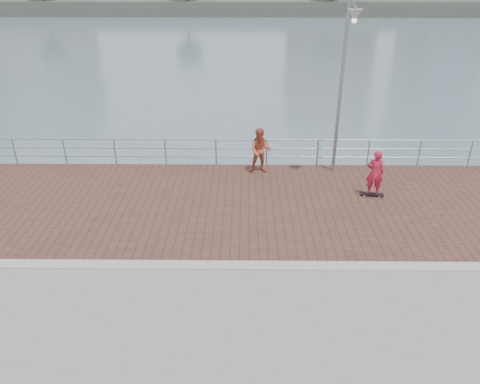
{
  "coord_description": "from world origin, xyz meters",
  "views": [
    {
      "loc": [
        0.14,
        -10.6,
        7.71
      ],
      "look_at": [
        0.0,
        2.0,
        1.3
      ],
      "focal_mm": 35.0,
      "sensor_mm": 36.0,
      "label": 1
    }
  ],
  "objects_px": {
    "skateboarder": "(375,173)",
    "bystander": "(261,151)",
    "street_lamp": "(347,55)",
    "guardrail": "(241,149)"
  },
  "relations": [
    {
      "from": "skateboarder",
      "to": "bystander",
      "type": "bearing_deg",
      "value": -19.2
    },
    {
      "from": "skateboarder",
      "to": "bystander",
      "type": "height_order",
      "value": "bystander"
    },
    {
      "from": "guardrail",
      "to": "skateboarder",
      "type": "height_order",
      "value": "skateboarder"
    },
    {
      "from": "street_lamp",
      "to": "bystander",
      "type": "bearing_deg",
      "value": 174.49
    },
    {
      "from": "guardrail",
      "to": "bystander",
      "type": "height_order",
      "value": "bystander"
    },
    {
      "from": "guardrail",
      "to": "street_lamp",
      "type": "bearing_deg",
      "value": -14.9
    },
    {
      "from": "guardrail",
      "to": "skateboarder",
      "type": "distance_m",
      "value": 5.43
    },
    {
      "from": "guardrail",
      "to": "street_lamp",
      "type": "relative_size",
      "value": 6.02
    },
    {
      "from": "bystander",
      "to": "street_lamp",
      "type": "bearing_deg",
      "value": -5.1
    },
    {
      "from": "street_lamp",
      "to": "skateboarder",
      "type": "bearing_deg",
      "value": -60.06
    }
  ]
}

